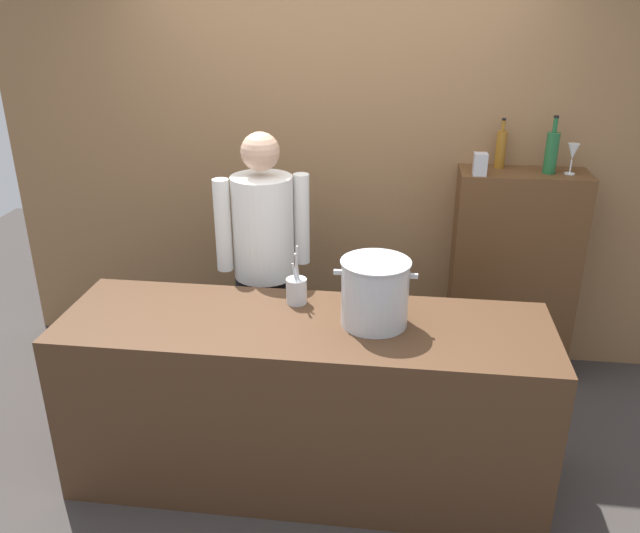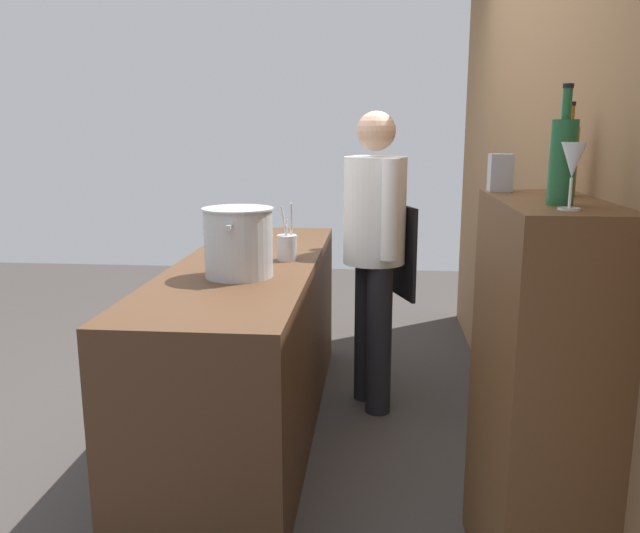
{
  "view_description": "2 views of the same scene",
  "coord_description": "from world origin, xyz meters",
  "px_view_note": "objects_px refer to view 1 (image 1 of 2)",
  "views": [
    {
      "loc": [
        0.42,
        -2.67,
        2.35
      ],
      "look_at": [
        0.04,
        0.29,
        1.06
      ],
      "focal_mm": 36.3,
      "sensor_mm": 36.0,
      "label": 1
    },
    {
      "loc": [
        3.17,
        0.66,
        1.56
      ],
      "look_at": [
        0.18,
        0.39,
        0.92
      ],
      "focal_mm": 36.1,
      "sensor_mm": 36.0,
      "label": 2
    }
  ],
  "objects_px": {
    "stockpot_large": "(375,293)",
    "wine_glass_wide": "(573,153)",
    "utensil_crock": "(297,290)",
    "wine_bottle_green": "(552,152)",
    "chef": "(264,254)",
    "wine_bottle_amber": "(501,149)",
    "spice_tin_silver": "(480,164)"
  },
  "relations": [
    {
      "from": "stockpot_large",
      "to": "wine_bottle_green",
      "type": "xyz_separation_m",
      "value": [
        0.95,
        1.15,
        0.42
      ]
    },
    {
      "from": "wine_bottle_green",
      "to": "spice_tin_silver",
      "type": "relative_size",
      "value": 2.6
    },
    {
      "from": "chef",
      "to": "wine_bottle_amber",
      "type": "relative_size",
      "value": 5.57
    },
    {
      "from": "utensil_crock",
      "to": "stockpot_large",
      "type": "bearing_deg",
      "value": -22.94
    },
    {
      "from": "stockpot_large",
      "to": "wine_glass_wide",
      "type": "distance_m",
      "value": 1.62
    },
    {
      "from": "utensil_crock",
      "to": "spice_tin_silver",
      "type": "xyz_separation_m",
      "value": [
        0.94,
        0.89,
        0.45
      ]
    },
    {
      "from": "wine_bottle_amber",
      "to": "spice_tin_silver",
      "type": "xyz_separation_m",
      "value": [
        -0.13,
        -0.19,
        -0.05
      ]
    },
    {
      "from": "chef",
      "to": "wine_bottle_amber",
      "type": "height_order",
      "value": "chef"
    },
    {
      "from": "chef",
      "to": "wine_bottle_amber",
      "type": "xyz_separation_m",
      "value": [
        1.34,
        0.62,
        0.5
      ]
    },
    {
      "from": "spice_tin_silver",
      "to": "chef",
      "type": "bearing_deg",
      "value": -160.1
    },
    {
      "from": "wine_glass_wide",
      "to": "spice_tin_silver",
      "type": "relative_size",
      "value": 1.39
    },
    {
      "from": "spice_tin_silver",
      "to": "wine_glass_wide",
      "type": "bearing_deg",
      "value": 9.61
    },
    {
      "from": "wine_bottle_green",
      "to": "wine_glass_wide",
      "type": "distance_m",
      "value": 0.12
    },
    {
      "from": "utensil_crock",
      "to": "wine_glass_wide",
      "type": "bearing_deg",
      "value": 33.62
    },
    {
      "from": "stockpot_large",
      "to": "wine_glass_wide",
      "type": "relative_size",
      "value": 2.14
    },
    {
      "from": "utensil_crock",
      "to": "wine_bottle_green",
      "type": "bearing_deg",
      "value": 36.03
    },
    {
      "from": "chef",
      "to": "stockpot_large",
      "type": "relative_size",
      "value": 4.32
    },
    {
      "from": "stockpot_large",
      "to": "utensil_crock",
      "type": "relative_size",
      "value": 1.3
    },
    {
      "from": "wine_bottle_amber",
      "to": "wine_glass_wide",
      "type": "height_order",
      "value": "wine_bottle_amber"
    },
    {
      "from": "wine_bottle_amber",
      "to": "wine_bottle_green",
      "type": "xyz_separation_m",
      "value": [
        0.28,
        -0.09,
        0.01
      ]
    },
    {
      "from": "stockpot_large",
      "to": "wine_glass_wide",
      "type": "bearing_deg",
      "value": 46.8
    },
    {
      "from": "chef",
      "to": "wine_bottle_green",
      "type": "relative_size",
      "value": 4.95
    },
    {
      "from": "stockpot_large",
      "to": "wine_glass_wide",
      "type": "height_order",
      "value": "wine_glass_wide"
    },
    {
      "from": "chef",
      "to": "wine_bottle_amber",
      "type": "bearing_deg",
      "value": -176.29
    },
    {
      "from": "chef",
      "to": "wine_glass_wide",
      "type": "distance_m",
      "value": 1.88
    },
    {
      "from": "wine_bottle_amber",
      "to": "spice_tin_silver",
      "type": "height_order",
      "value": "wine_bottle_amber"
    },
    {
      "from": "chef",
      "to": "utensil_crock",
      "type": "relative_size",
      "value": 5.6
    },
    {
      "from": "stockpot_large",
      "to": "spice_tin_silver",
      "type": "relative_size",
      "value": 2.98
    },
    {
      "from": "chef",
      "to": "stockpot_large",
      "type": "xyz_separation_m",
      "value": [
        0.66,
        -0.62,
        0.09
      ]
    },
    {
      "from": "chef",
      "to": "spice_tin_silver",
      "type": "distance_m",
      "value": 1.35
    },
    {
      "from": "wine_bottle_amber",
      "to": "utensil_crock",
      "type": "bearing_deg",
      "value": -135.06
    },
    {
      "from": "wine_glass_wide",
      "to": "wine_bottle_amber",
      "type": "bearing_deg",
      "value": 166.2
    }
  ]
}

